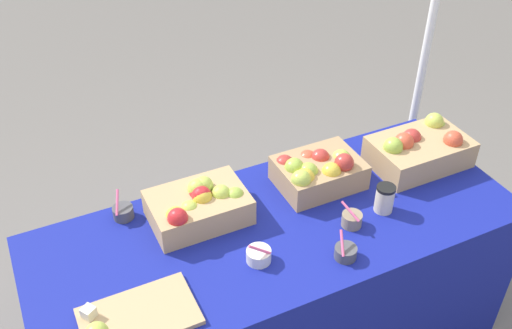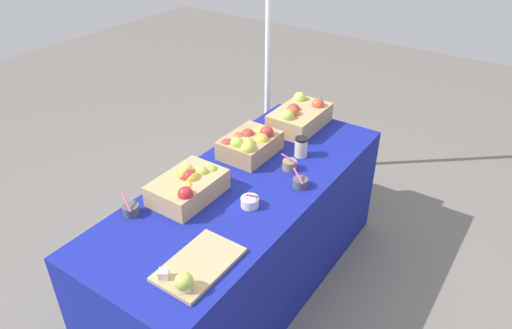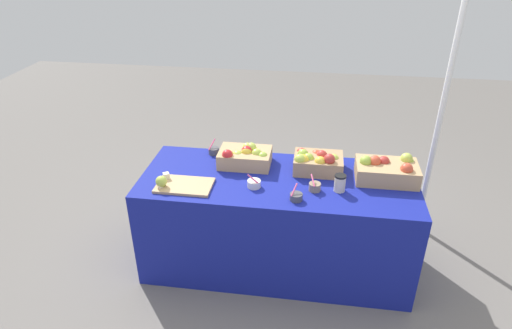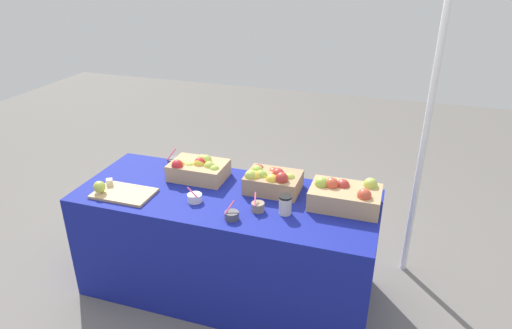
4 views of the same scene
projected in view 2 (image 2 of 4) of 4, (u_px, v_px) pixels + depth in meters
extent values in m
plane|color=slate|center=(247.00, 283.00, 2.88)|extent=(10.00, 10.00, 0.00)
cube|color=navy|center=(246.00, 237.00, 2.68)|extent=(1.90, 0.76, 0.74)
cube|color=tan|center=(300.00, 118.00, 3.01)|extent=(0.41, 0.27, 0.12)
sphere|color=#99B742|center=(301.00, 102.00, 3.13)|extent=(0.08, 0.08, 0.08)
sphere|color=#99B742|center=(288.00, 117.00, 2.87)|extent=(0.08, 0.08, 0.08)
sphere|color=#B2C64C|center=(300.00, 98.00, 3.10)|extent=(0.08, 0.08, 0.08)
sphere|color=#B2332D|center=(293.00, 110.00, 2.98)|extent=(0.08, 0.08, 0.08)
sphere|color=#D14C33|center=(318.00, 105.00, 3.02)|extent=(0.08, 0.08, 0.08)
sphere|color=#D14C33|center=(292.00, 112.00, 2.91)|extent=(0.08, 0.08, 0.08)
cube|color=tan|center=(250.00, 145.00, 2.72)|extent=(0.34, 0.25, 0.11)
sphere|color=#D14C33|center=(239.00, 139.00, 2.72)|extent=(0.08, 0.08, 0.08)
sphere|color=#B2332D|center=(227.00, 145.00, 2.65)|extent=(0.08, 0.08, 0.08)
sphere|color=#B2C64C|center=(260.00, 132.00, 2.77)|extent=(0.08, 0.08, 0.08)
sphere|color=gold|center=(248.00, 148.00, 2.59)|extent=(0.08, 0.08, 0.08)
sphere|color=#99B742|center=(248.00, 144.00, 2.63)|extent=(0.08, 0.08, 0.08)
sphere|color=#99B742|center=(237.00, 144.00, 2.61)|extent=(0.08, 0.08, 0.08)
sphere|color=#B2C64C|center=(248.00, 149.00, 2.56)|extent=(0.08, 0.08, 0.08)
sphere|color=#B2332D|center=(267.00, 132.00, 2.70)|extent=(0.08, 0.08, 0.08)
sphere|color=#B2332D|center=(248.00, 135.00, 2.72)|extent=(0.08, 0.08, 0.08)
sphere|color=gold|center=(262.00, 140.00, 2.66)|extent=(0.08, 0.08, 0.08)
cube|color=tan|center=(188.00, 188.00, 2.36)|extent=(0.37, 0.25, 0.11)
sphere|color=red|center=(186.00, 178.00, 2.35)|extent=(0.08, 0.08, 0.08)
sphere|color=red|center=(190.00, 177.00, 2.33)|extent=(0.08, 0.08, 0.08)
sphere|color=#B2332D|center=(181.00, 176.00, 2.40)|extent=(0.08, 0.08, 0.08)
sphere|color=#99B742|center=(211.00, 172.00, 2.41)|extent=(0.08, 0.08, 0.08)
sphere|color=#B2C64C|center=(187.00, 189.00, 2.29)|extent=(0.08, 0.08, 0.08)
sphere|color=#B2C64C|center=(186.00, 171.00, 2.37)|extent=(0.08, 0.08, 0.08)
sphere|color=gold|center=(181.00, 195.00, 2.23)|extent=(0.08, 0.08, 0.08)
sphere|color=gold|center=(191.00, 178.00, 2.33)|extent=(0.08, 0.08, 0.08)
sphere|color=#B2C64C|center=(202.00, 173.00, 2.38)|extent=(0.08, 0.08, 0.08)
sphere|color=#B2C64C|center=(183.00, 174.00, 2.35)|extent=(0.08, 0.08, 0.08)
sphere|color=red|center=(185.00, 194.00, 2.20)|extent=(0.08, 0.08, 0.08)
cube|color=tan|center=(199.00, 264.00, 1.96)|extent=(0.37, 0.23, 0.02)
cube|color=beige|center=(187.00, 288.00, 1.82)|extent=(0.04, 0.04, 0.03)
sphere|color=#B2C64C|center=(184.00, 282.00, 1.82)|extent=(0.08, 0.08, 0.08)
cube|color=beige|center=(163.00, 274.00, 1.87)|extent=(0.05, 0.05, 0.04)
cylinder|color=#4C4C51|center=(131.00, 210.00, 2.25)|extent=(0.08, 0.08, 0.05)
cylinder|color=#EA598C|center=(126.00, 202.00, 2.22)|extent=(0.04, 0.09, 0.07)
cylinder|color=silver|center=(250.00, 202.00, 2.30)|extent=(0.09, 0.09, 0.05)
cylinder|color=#EA598C|center=(252.00, 196.00, 2.27)|extent=(0.08, 0.03, 0.06)
cylinder|color=#4C4C51|center=(300.00, 183.00, 2.45)|extent=(0.08, 0.08, 0.05)
cylinder|color=#EA598C|center=(298.00, 176.00, 2.42)|extent=(0.04, 0.08, 0.06)
cylinder|color=gray|center=(289.00, 165.00, 2.59)|extent=(0.08, 0.08, 0.05)
cylinder|color=#EA598C|center=(289.00, 158.00, 2.55)|extent=(0.04, 0.09, 0.05)
cylinder|color=beige|center=(301.00, 148.00, 2.70)|extent=(0.07, 0.07, 0.10)
cylinder|color=black|center=(302.00, 139.00, 2.67)|extent=(0.07, 0.07, 0.01)
cylinder|color=white|center=(268.00, 42.00, 3.40)|extent=(0.04, 0.04, 2.18)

